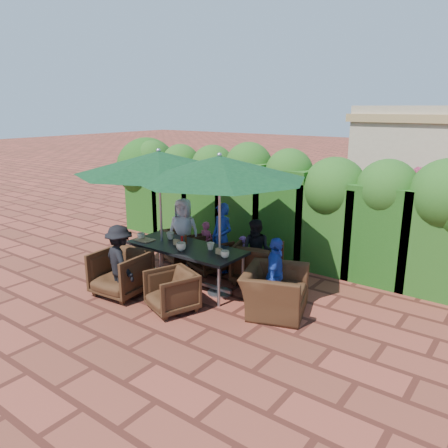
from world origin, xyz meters
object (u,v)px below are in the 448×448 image
Objects in this scene: dining_table at (186,250)px; umbrella_left at (159,162)px; chair_near_left at (120,271)px; chair_far_mid at (211,253)px; chair_far_left at (183,244)px; chair_near_right at (172,289)px; chair_far_right at (257,261)px; umbrella_right at (219,168)px; chair_end_right at (275,284)px.

dining_table is 0.74× the size of umbrella_left.
chair_near_left is (-0.66, -0.97, -0.24)m from dining_table.
chair_far_mid is (-0.12, 0.85, -0.31)m from dining_table.
dining_table reaches higher than chair_far_left.
umbrella_left is 4.01× the size of chair_far_left.
chair_near_left is (0.27, -1.91, 0.06)m from chair_far_left.
chair_far_left is 2.32m from chair_near_right.
chair_far_mid is (0.49, 0.84, -1.85)m from umbrella_left.
chair_far_right reaches higher than chair_near_right.
chair_end_right is (1.12, -0.04, -1.74)m from umbrella_right.
umbrella_left is at bearing 82.39° from chair_near_left.
chair_far_left is (-0.93, 0.94, -0.30)m from dining_table.
umbrella_right is 2.61m from chair_far_left.
chair_far_mid is (-0.82, 0.78, -1.85)m from umbrella_right.
chair_far_right is at bearing 43.99° from dining_table.
chair_near_right is (-0.46, -1.81, -0.06)m from chair_far_right.
umbrella_right is at bearing 2.74° from umbrella_left.
chair_far_mid is 0.84× the size of chair_near_left.
dining_table is 1.20m from chair_near_left.
chair_near_right is (1.42, -1.84, -0.01)m from chair_far_left.
dining_table is at bearing 157.05° from chair_far_left.
dining_table reaches higher than chair_near_right.
chair_end_right reaches higher than chair_far_left.
chair_end_right reaches higher than chair_far_mid.
chair_near_right is (-0.22, -0.98, -1.85)m from umbrella_right.
chair_far_right is at bearing 96.55° from chair_near_right.
chair_far_right reaches higher than chair_far_left.
chair_near_left is at bearing 34.98° from chair_far_right.
dining_table is 3.05× the size of chair_far_mid.
dining_table is 3.07× the size of chair_near_right.
umbrella_left is 4.13× the size of chair_far_mid.
chair_near_right is at bearing -39.84° from umbrella_left.
chair_far_left is 0.69× the size of chair_end_right.
chair_end_right is at bearing 0.61° from umbrella_left.
chair_end_right is at bearing -175.82° from chair_far_left.
umbrella_right reaches higher than chair_end_right.
chair_far_mid is (0.82, -0.08, -0.01)m from chair_far_left.
chair_far_right is 1.87m from chair_near_right.
umbrella_left reaches higher than chair_far_right.
chair_far_right is at bearing 30.06° from umbrella_left.
umbrella_right is 3.49× the size of chair_far_right.
chair_far_mid is at bearing 68.57° from chair_near_left.
chair_near_left is at bearing 93.63° from chair_far_mid.
chair_end_right is (2.44, 0.03, -1.75)m from umbrella_left.
chair_near_left reaches higher than chair_far_mid.
dining_table reaches higher than chair_far_mid.
umbrella_left is 2.09m from chair_far_left.
chair_end_right reaches higher than chair_near_right.
umbrella_right is at bearing 174.48° from chair_far_left.
chair_far_left is at bearing 53.01° from chair_end_right.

